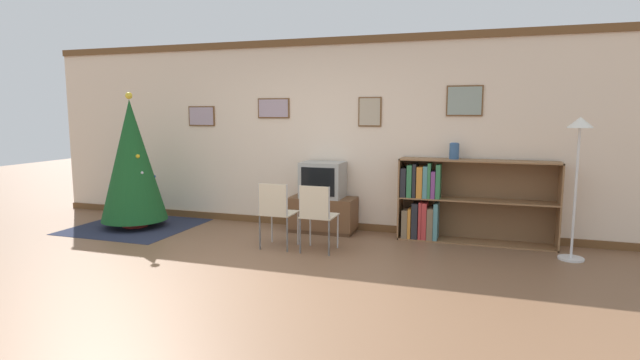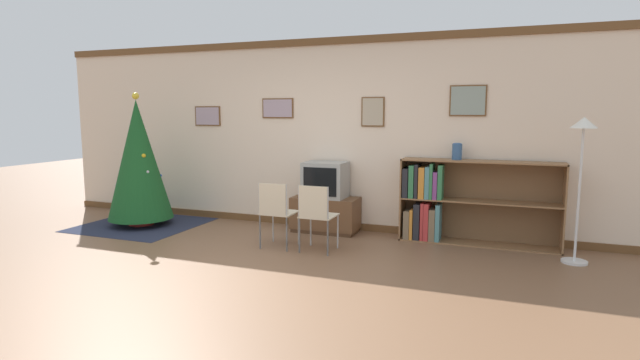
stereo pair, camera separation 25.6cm
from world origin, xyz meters
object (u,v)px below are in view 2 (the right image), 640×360
Objects in this scene: television at (325,180)px; bookshelf at (449,202)px; folding_chair_left at (276,211)px; folding_chair_right at (316,214)px; standing_lamp at (582,152)px; vase at (457,151)px; tv_console at (325,214)px; christmas_tree at (139,160)px.

bookshelf reaches higher than television.
television is 0.70× the size of folding_chair_left.
standing_lamp is at bearing 12.84° from folding_chair_right.
vase is at bearing 28.65° from bookshelf.
christmas_tree is at bearing -167.62° from tv_console.
folding_chair_left is (2.44, -0.43, -0.50)m from christmas_tree.
folding_chair_left is 2.22m from bookshelf.
folding_chair_left is at bearing -150.74° from vase.
folding_chair_right is at bearing -8.27° from christmas_tree.
christmas_tree is 1.20× the size of standing_lamp.
vase is (2.01, 1.13, 0.71)m from folding_chair_left.
vase is at bearing 3.41° from television.
television is 1.81m from vase.
christmas_tree is 9.22× the size of vase.
tv_console is 1.12× the size of folding_chair_right.
folding_chair_right is at bearing -142.82° from vase.
folding_chair_left is at bearing -10.02° from christmas_tree.
vase is at bearing 3.33° from tv_console.
tv_console is 1.98m from vase.
tv_console is at bearing 90.00° from television.
folding_chair_right is (0.26, -1.03, 0.23)m from tv_console.
television reaches higher than folding_chair_left.
bookshelf is at bearing 37.60° from folding_chair_right.
television is 0.70× the size of folding_chair_right.
television is at bearing -176.59° from vase.
folding_chair_right is 3.89× the size of vase.
christmas_tree is at bearing -177.86° from standing_lamp.
standing_lamp reaches higher than tv_console.
christmas_tree is 0.99× the size of bookshelf.
folding_chair_left reaches higher than tv_console.
folding_chair_left is 3.52m from standing_lamp.
standing_lamp is at bearing -16.83° from bookshelf.
christmas_tree is 3.04m from folding_chair_right.
standing_lamp is at bearing -6.90° from tv_console.
folding_chair_left is 2.41m from vase.
christmas_tree is 2.12× the size of tv_console.
vase reaches higher than television.
bookshelf is 0.67m from vase.
vase is at bearing 8.87° from christmas_tree.
television is at bearing -90.00° from tv_console.
vase is (1.75, 0.10, 0.93)m from tv_console.
folding_chair_left is 1.00× the size of folding_chair_right.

